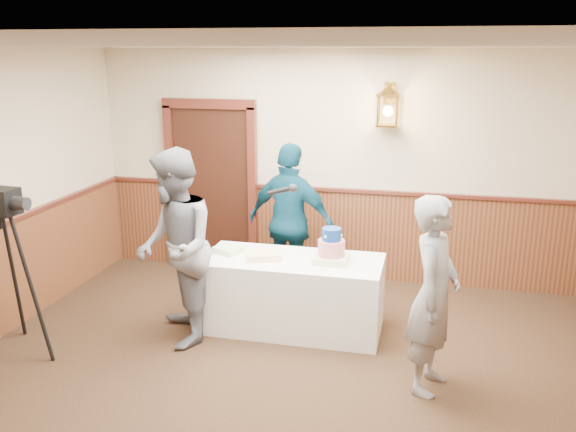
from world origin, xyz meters
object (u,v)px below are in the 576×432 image
tiered_cake (331,249)px  baker (434,295)px  interviewer (175,248)px  tv_camera_rig (7,282)px  display_table (293,294)px  sheet_cake_yellow (264,255)px  sheet_cake_green (228,250)px  assistant_p (291,222)px

tiered_cake → baker: (0.99, -0.86, -0.04)m
interviewer → tv_camera_rig: (-1.39, -0.63, -0.23)m
display_table → tiered_cake: size_ratio=5.24×
sheet_cake_yellow → baker: bearing=-25.3°
sheet_cake_green → tv_camera_rig: size_ratio=0.16×
interviewer → assistant_p: interviewer is taller
tiered_cake → interviewer: bearing=-159.2°
assistant_p → sheet_cake_green: bearing=72.0°
interviewer → tv_camera_rig: size_ratio=1.19×
sheet_cake_green → assistant_p: size_ratio=0.15×
tiered_cake → tv_camera_rig: 3.05m
display_table → tv_camera_rig: bearing=-154.4°
display_table → sheet_cake_green: bearing=177.8°
assistant_p → tv_camera_rig: assistant_p is taller
baker → tv_camera_rig: 3.82m
tiered_cake → assistant_p: 0.98m
sheet_cake_yellow → assistant_p: (0.08, 0.85, 0.11)m
display_table → sheet_cake_green: 0.80m
assistant_p → tv_camera_rig: size_ratio=1.11×
baker → tv_camera_rig: baker is taller
tiered_cake → interviewer: 1.52m
tiered_cake → sheet_cake_yellow: tiered_cake is taller
interviewer → assistant_p: (0.82, 1.32, -0.06)m
tiered_cake → assistant_p: bearing=127.2°
tiered_cake → sheet_cake_green: size_ratio=1.31×
sheet_cake_green → sheet_cake_yellow: bearing=-11.8°
display_table → tiered_cake: (0.39, 0.01, 0.51)m
display_table → baker: bearing=-31.5°
sheet_cake_green → assistant_p: bearing=57.5°
tiered_cake → sheet_cake_yellow: (-0.67, -0.07, -0.10)m
tiered_cake → interviewer: size_ratio=0.18×
sheet_cake_yellow → baker: 1.84m
sheet_cake_green → tv_camera_rig: 2.10m
display_table → assistant_p: 0.97m
tiered_cake → tv_camera_rig: bearing=-157.3°
sheet_cake_green → assistant_p: (0.49, 0.77, 0.12)m
tv_camera_rig → interviewer: bearing=29.2°
assistant_p → display_table: bearing=118.9°
tv_camera_rig → sheet_cake_yellow: bearing=32.0°
tiered_cake → sheet_cake_green: 1.09m
sheet_cake_yellow → tv_camera_rig: size_ratio=0.21×
baker → interviewer: bearing=96.4°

